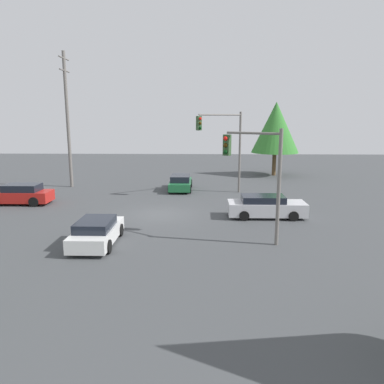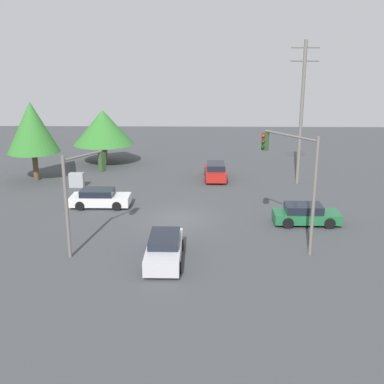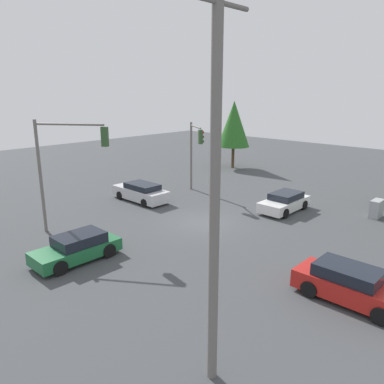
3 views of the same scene
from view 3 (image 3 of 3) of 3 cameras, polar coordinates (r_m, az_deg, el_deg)
ground_plane at (r=23.64m, az=1.68°, el=-4.72°), size 80.00×80.00×0.00m
sedan_silver at (r=28.36m, az=-7.79°, el=-0.03°), size 1.90×4.74×1.37m
sedan_red at (r=16.30m, az=23.07°, el=-12.91°), size 1.87×4.38×1.44m
sedan_green at (r=19.25m, az=-17.10°, el=-8.15°), size 4.19×1.90×1.31m
sedan_white at (r=26.55m, az=13.91°, el=-1.50°), size 4.16×1.92×1.28m
traffic_signal_main at (r=29.73m, az=0.48°, el=7.00°), size 1.80×2.69×5.60m
traffic_signal_cross at (r=21.99m, az=-18.77°, el=5.07°), size 2.60×3.62×6.53m
utility_pole_tall at (r=9.36m, az=3.55°, el=3.05°), size 2.20×0.28×11.55m
electrical_cabinet at (r=27.30m, az=26.30°, el=-2.29°), size 1.15×0.58×1.17m
tree_left at (r=40.18m, az=6.39°, el=10.26°), size 3.39×3.39×7.05m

